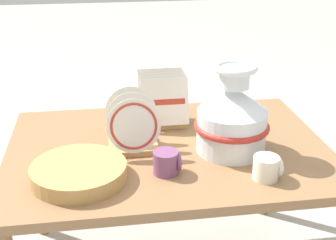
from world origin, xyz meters
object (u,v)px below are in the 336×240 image
(ceramic_vase, at_px, (232,117))
(mug_cream_glaze, at_px, (267,168))
(dish_rack_round_plates, at_px, (133,130))
(dish_rack_square_plates, at_px, (163,104))
(mug_plum_glaze, at_px, (167,162))
(wicker_charger_stack, at_px, (79,172))

(ceramic_vase, height_order, mug_cream_glaze, ceramic_vase)
(dish_rack_round_plates, height_order, mug_cream_glaze, dish_rack_round_plates)
(dish_rack_square_plates, xyz_separation_m, mug_plum_glaze, (-0.04, -0.42, -0.04))
(dish_rack_round_plates, height_order, wicker_charger_stack, dish_rack_round_plates)
(mug_plum_glaze, bearing_deg, wicker_charger_stack, 179.95)
(dish_rack_square_plates, relative_size, mug_plum_glaze, 2.25)
(ceramic_vase, distance_m, mug_cream_glaze, 0.25)
(mug_plum_glaze, bearing_deg, mug_cream_glaze, -14.85)
(wicker_charger_stack, distance_m, mug_cream_glaze, 0.63)
(wicker_charger_stack, relative_size, mug_cream_glaze, 3.37)
(wicker_charger_stack, bearing_deg, ceramic_vase, 13.41)
(dish_rack_round_plates, xyz_separation_m, mug_cream_glaze, (0.42, -0.28, -0.04))
(wicker_charger_stack, bearing_deg, dish_rack_square_plates, 51.10)
(ceramic_vase, bearing_deg, wicker_charger_stack, -166.59)
(dish_rack_square_plates, bearing_deg, ceramic_vase, -53.42)
(ceramic_vase, bearing_deg, mug_plum_glaze, -152.92)
(mug_cream_glaze, bearing_deg, ceramic_vase, 106.27)
(dish_rack_round_plates, height_order, dish_rack_square_plates, dish_rack_round_plates)
(dish_rack_round_plates, distance_m, wicker_charger_stack, 0.28)
(dish_rack_square_plates, height_order, wicker_charger_stack, dish_rack_square_plates)
(dish_rack_round_plates, xyz_separation_m, dish_rack_square_plates, (0.14, 0.23, 0.00))
(ceramic_vase, bearing_deg, dish_rack_square_plates, 126.58)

